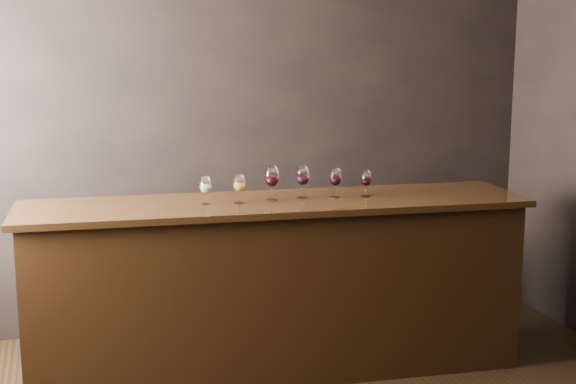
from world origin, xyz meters
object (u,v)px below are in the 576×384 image
object	(u,v)px
glass_red_d	(366,179)
bar_counter	(276,289)
glass_white	(205,186)
glass_red_b	(303,177)
back_bar_shelf	(191,280)
glass_amber	(239,184)
glass_red_a	(272,177)
glass_red_c	(335,178)

from	to	relation	value
glass_red_d	bar_counter	bearing A→B (deg)	176.96
glass_white	glass_red_b	xyz separation A→B (m)	(0.63, 0.03, 0.02)
back_bar_shelf	glass_amber	world-z (taller)	glass_amber
glass_white	glass_red_a	xyz separation A→B (m)	(0.42, 0.00, 0.03)
glass_red_c	glass_white	bearing A→B (deg)	179.00
glass_red_c	glass_red_d	world-z (taller)	glass_red_c
glass_white	glass_red_d	size ratio (longest dim) A/B	1.02
glass_white	glass_amber	size ratio (longest dim) A/B	0.96
glass_red_b	glass_red_c	world-z (taller)	glass_red_b
glass_white	glass_red_c	size ratio (longest dim) A/B	0.92
glass_white	glass_red_b	size ratio (longest dim) A/B	0.84
glass_red_b	back_bar_shelf	bearing A→B (deg)	127.80
glass_amber	glass_red_d	bearing A→B (deg)	-0.67
glass_amber	glass_red_a	bearing A→B (deg)	8.11
bar_counter	back_bar_shelf	size ratio (longest dim) A/B	1.39
glass_white	back_bar_shelf	bearing A→B (deg)	87.85
back_bar_shelf	glass_amber	xyz separation A→B (m)	(0.18, -0.84, 0.85)
bar_counter	glass_red_d	bearing A→B (deg)	0.80
glass_red_a	glass_red_c	size ratio (longest dim) A/B	1.17
glass_red_b	glass_red_c	xyz separation A→B (m)	(0.21, -0.04, -0.01)
back_bar_shelf	glass_red_b	size ratio (longest dim) A/B	10.86
glass_red_c	bar_counter	bearing A→B (deg)	178.88
glass_amber	back_bar_shelf	bearing A→B (deg)	101.94
bar_counter	glass_red_c	xyz separation A→B (m)	(0.40, -0.01, 0.71)
back_bar_shelf	glass_red_a	bearing A→B (deg)	-63.91
back_bar_shelf	glass_amber	distance (m)	1.20
glass_red_c	glass_red_a	bearing A→B (deg)	177.69
glass_red_a	glass_red_d	size ratio (longest dim) A/B	1.30
bar_counter	glass_red_a	distance (m)	0.73
glass_white	glass_red_a	size ratio (longest dim) A/B	0.79
glass_red_b	glass_red_c	size ratio (longest dim) A/B	1.09
glass_white	glass_amber	world-z (taller)	glass_amber
glass_amber	glass_red_c	size ratio (longest dim) A/B	0.95
glass_red_a	back_bar_shelf	bearing A→B (deg)	116.09
bar_counter	glass_red_a	xyz separation A→B (m)	(-0.02, 0.01, 0.73)
glass_red_c	glass_red_d	xyz separation A→B (m)	(0.20, -0.02, -0.01)
glass_amber	glass_red_d	size ratio (longest dim) A/B	1.06
bar_counter	glass_amber	bearing A→B (deg)	-170.91
back_bar_shelf	glass_red_c	size ratio (longest dim) A/B	11.88
glass_amber	glass_red_d	distance (m)	0.84
glass_red_a	glass_red_c	distance (m)	0.42
glass_red_b	glass_red_a	bearing A→B (deg)	-173.18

